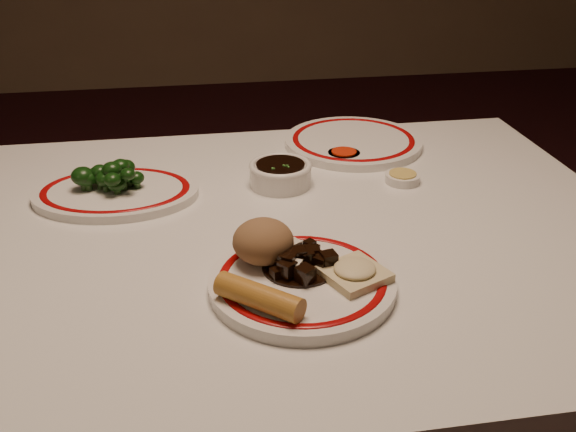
# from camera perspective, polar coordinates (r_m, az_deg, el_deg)

# --- Properties ---
(dining_table) EXTENTS (1.20, 0.90, 0.75)m
(dining_table) POSITION_cam_1_polar(r_m,az_deg,el_deg) (1.08, -1.28, -5.33)
(dining_table) COLOR white
(dining_table) RESTS_ON ground
(main_plate) EXTENTS (0.29, 0.29, 0.02)m
(main_plate) POSITION_cam_1_polar(r_m,az_deg,el_deg) (0.87, 1.27, -5.90)
(main_plate) COLOR silver
(main_plate) RESTS_ON dining_table
(rice_mound) EXTENTS (0.09, 0.09, 0.06)m
(rice_mound) POSITION_cam_1_polar(r_m,az_deg,el_deg) (0.89, -2.22, -2.26)
(rice_mound) COLOR brown
(rice_mound) RESTS_ON main_plate
(spring_roll) EXTENTS (0.11, 0.10, 0.03)m
(spring_roll) POSITION_cam_1_polar(r_m,az_deg,el_deg) (0.80, -2.59, -7.18)
(spring_roll) COLOR #B67C2C
(spring_roll) RESTS_ON main_plate
(fried_wonton) EXTENTS (0.10, 0.10, 0.02)m
(fried_wonton) POSITION_cam_1_polar(r_m,az_deg,el_deg) (0.87, 5.94, -4.95)
(fried_wonton) COLOR beige
(fried_wonton) RESTS_ON main_plate
(stirfry_heap) EXTENTS (0.10, 0.11, 0.03)m
(stirfry_heap) POSITION_cam_1_polar(r_m,az_deg,el_deg) (0.88, 1.18, -4.03)
(stirfry_heap) COLOR black
(stirfry_heap) RESTS_ON main_plate
(broccoli_plate) EXTENTS (0.31, 0.28, 0.02)m
(broccoli_plate) POSITION_cam_1_polar(r_m,az_deg,el_deg) (1.17, -15.05, 2.05)
(broccoli_plate) COLOR silver
(broccoli_plate) RESTS_ON dining_table
(broccoli_pile) EXTENTS (0.12, 0.09, 0.05)m
(broccoli_pile) POSITION_cam_1_polar(r_m,az_deg,el_deg) (1.16, -15.59, 3.47)
(broccoli_pile) COLOR #23471C
(broccoli_pile) RESTS_ON broccoli_plate
(soy_bowl) EXTENTS (0.11, 0.11, 0.04)m
(soy_bowl) POSITION_cam_1_polar(r_m,az_deg,el_deg) (1.17, -0.68, 3.68)
(soy_bowl) COLOR silver
(soy_bowl) RESTS_ON dining_table
(sweet_sour_dish) EXTENTS (0.06, 0.06, 0.02)m
(sweet_sour_dish) POSITION_cam_1_polar(r_m,az_deg,el_deg) (1.29, 4.98, 5.36)
(sweet_sour_dish) COLOR silver
(sweet_sour_dish) RESTS_ON dining_table
(mustard_dish) EXTENTS (0.06, 0.06, 0.02)m
(mustard_dish) POSITION_cam_1_polar(r_m,az_deg,el_deg) (1.20, 10.13, 3.37)
(mustard_dish) COLOR silver
(mustard_dish) RESTS_ON dining_table
(far_plate) EXTENTS (0.34, 0.34, 0.02)m
(far_plate) POSITION_cam_1_polar(r_m,az_deg,el_deg) (1.36, 5.81, 6.60)
(far_plate) COLOR silver
(far_plate) RESTS_ON dining_table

